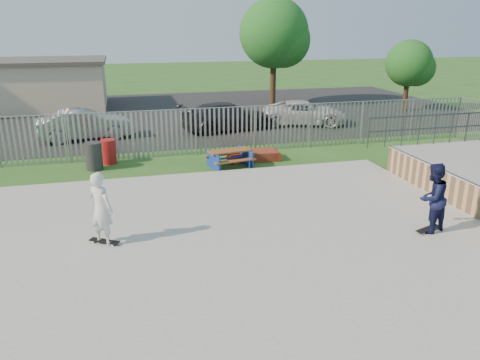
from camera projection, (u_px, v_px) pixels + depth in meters
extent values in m
plane|color=#2C581E|center=(214.00, 250.00, 11.73)|extent=(120.00, 120.00, 0.00)
cube|color=#9A9A95|center=(214.00, 247.00, 11.70)|extent=(15.00, 12.00, 0.15)
cylinder|color=#383A3F|center=(452.00, 174.00, 14.05)|extent=(0.06, 7.00, 0.06)
cube|color=brown|center=(230.00, 151.00, 18.23)|extent=(1.75, 0.93, 0.06)
cube|color=brown|center=(236.00, 161.00, 17.84)|extent=(1.68, 0.55, 0.05)
cube|color=brown|center=(224.00, 154.00, 18.80)|extent=(1.68, 0.55, 0.05)
cube|color=navy|center=(230.00, 159.00, 18.34)|extent=(1.69, 1.54, 0.68)
cube|color=maroon|center=(253.00, 155.00, 19.39)|extent=(1.96, 1.07, 0.38)
cylinder|color=maroon|center=(109.00, 152.00, 18.80)|extent=(0.59, 0.59, 0.99)
cylinder|color=#28292B|center=(94.00, 156.00, 18.01)|extent=(0.64, 0.64, 1.07)
cube|color=black|center=(155.00, 114.00, 29.19)|extent=(40.00, 18.00, 0.02)
imported|color=#A3A3A7|center=(85.00, 124.00, 22.61)|extent=(4.66, 2.22, 1.47)
imported|color=#212227|center=(227.00, 116.00, 24.66)|extent=(5.28, 2.95, 1.45)
imported|color=silver|center=(305.00, 113.00, 26.02)|extent=(5.13, 3.47, 1.30)
cube|color=beige|center=(25.00, 86.00, 30.53)|extent=(10.00, 6.00, 3.00)
cube|color=#4C4742|center=(22.00, 61.00, 30.02)|extent=(10.40, 6.40, 0.20)
cylinder|color=#402C19|center=(273.00, 75.00, 31.78)|extent=(0.39, 0.39, 4.11)
sphere|color=#1F5B1F|center=(274.00, 33.00, 30.91)|extent=(4.60, 4.60, 4.60)
cylinder|color=#3B2717|center=(406.00, 91.00, 29.96)|extent=(0.31, 0.31, 2.59)
sphere|color=#1E531C|center=(409.00, 63.00, 29.41)|extent=(2.90, 2.90, 2.90)
cube|color=black|center=(428.00, 229.00, 12.41)|extent=(0.82, 0.46, 0.02)
cube|color=black|center=(104.00, 241.00, 11.71)|extent=(0.78, 0.60, 0.02)
imported|color=#13163B|center=(432.00, 198.00, 12.14)|extent=(1.10, 0.98, 1.87)
imported|color=silver|center=(101.00, 209.00, 11.43)|extent=(0.81, 0.79, 1.87)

